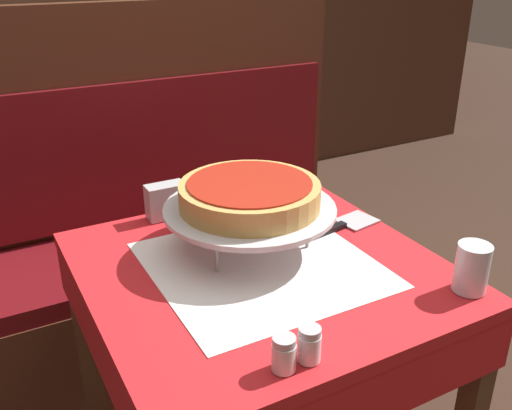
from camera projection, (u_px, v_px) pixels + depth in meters
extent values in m
cube|color=red|center=(261.00, 271.00, 1.27)|extent=(0.75, 0.75, 0.03)
cube|color=white|center=(261.00, 265.00, 1.26)|extent=(0.47, 0.47, 0.00)
cube|color=red|center=(261.00, 300.00, 1.30)|extent=(0.75, 0.75, 0.13)
cube|color=#4C331E|center=(90.00, 361.00, 1.54)|extent=(0.05, 0.05, 0.70)
cube|color=#4C331E|center=(302.00, 295.00, 1.84)|extent=(0.05, 0.05, 0.70)
cube|color=beige|center=(7.00, 112.00, 2.49)|extent=(0.76, 0.76, 0.03)
cube|color=white|center=(7.00, 108.00, 2.48)|extent=(0.47, 0.47, 0.00)
cube|color=beige|center=(11.00, 134.00, 2.53)|extent=(0.76, 0.76, 0.17)
cube|color=#4C331E|center=(116.00, 202.00, 2.51)|extent=(0.05, 0.05, 0.71)
cube|color=#4C331E|center=(80.00, 156.00, 3.07)|extent=(0.05, 0.05, 0.71)
cube|color=#4C2819|center=(140.00, 311.00, 2.02)|extent=(1.72, 0.48, 0.41)
cube|color=#600F14|center=(134.00, 253.00, 1.92)|extent=(1.68, 0.47, 0.06)
cube|color=#4C2819|center=(105.00, 120.00, 1.92)|extent=(1.72, 0.06, 0.76)
cube|color=#600F14|center=(112.00, 156.00, 1.93)|extent=(1.65, 0.02, 0.48)
cylinder|color=#ADADB2|center=(225.00, 209.00, 1.43)|extent=(0.01, 0.01, 0.09)
cylinder|color=#ADADB2|center=(216.00, 254.00, 1.21)|extent=(0.01, 0.01, 0.09)
cylinder|color=#ADADB2|center=(308.00, 230.00, 1.32)|extent=(0.01, 0.01, 0.09)
cylinder|color=#ADADB2|center=(250.00, 214.00, 1.30)|extent=(0.27, 0.27, 0.01)
cylinder|color=silver|center=(250.00, 211.00, 1.30)|extent=(0.38, 0.38, 0.01)
cylinder|color=silver|center=(250.00, 208.00, 1.30)|extent=(0.39, 0.39, 0.01)
cylinder|color=tan|center=(250.00, 195.00, 1.28)|extent=(0.32, 0.32, 0.06)
cylinder|color=#A82314|center=(250.00, 183.00, 1.27)|extent=(0.28, 0.28, 0.01)
cube|color=#BCBCC1|center=(357.00, 220.00, 1.46)|extent=(0.11, 0.09, 0.00)
cube|color=black|center=(323.00, 232.00, 1.39)|extent=(0.15, 0.04, 0.01)
cylinder|color=silver|center=(472.00, 268.00, 1.15)|extent=(0.07, 0.07, 0.10)
cylinder|color=silver|center=(284.00, 357.00, 0.94)|extent=(0.04, 0.04, 0.05)
cylinder|color=#B7B7BC|center=(284.00, 341.00, 0.92)|extent=(0.04, 0.04, 0.01)
cylinder|color=silver|center=(309.00, 347.00, 0.96)|extent=(0.04, 0.04, 0.05)
cylinder|color=#B7B7BC|center=(310.00, 332.00, 0.95)|extent=(0.04, 0.04, 0.01)
cube|color=#B2B2B7|center=(166.00, 201.00, 1.47)|extent=(0.10, 0.05, 0.09)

